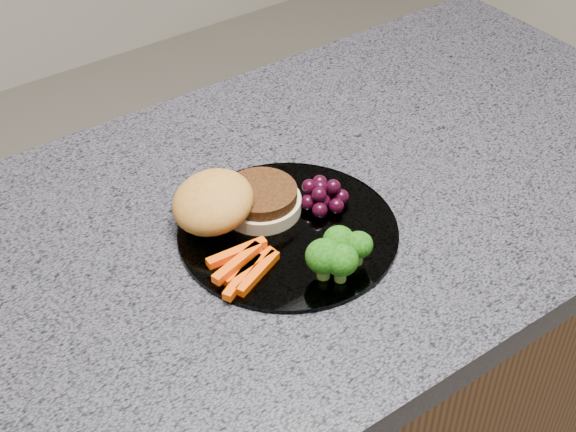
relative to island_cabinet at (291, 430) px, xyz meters
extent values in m
cube|color=brown|center=(0.00, 0.00, 0.00)|extent=(1.20, 0.60, 0.86)
cube|color=#53525D|center=(0.00, 0.00, 0.45)|extent=(1.20, 0.60, 0.04)
cylinder|color=white|center=(-0.03, -0.04, 0.47)|extent=(0.26, 0.26, 0.01)
cylinder|color=beige|center=(-0.04, 0.01, 0.48)|extent=(0.10, 0.10, 0.02)
cylinder|color=#47270D|center=(-0.04, 0.01, 0.50)|extent=(0.09, 0.09, 0.01)
ellipsoid|color=#B5782D|center=(-0.10, 0.02, 0.50)|extent=(0.10, 0.10, 0.05)
cube|color=#FD5104|center=(-0.11, -0.06, 0.48)|extent=(0.07, 0.03, 0.01)
cube|color=#FD5104|center=(-0.11, -0.07, 0.48)|extent=(0.07, 0.02, 0.01)
cube|color=#FD5104|center=(-0.12, -0.08, 0.48)|extent=(0.07, 0.04, 0.01)
cube|color=#FD5104|center=(-0.11, -0.05, 0.49)|extent=(0.07, 0.02, 0.01)
cube|color=#FD5104|center=(-0.12, -0.06, 0.49)|extent=(0.07, 0.03, 0.01)
cube|color=#FD5104|center=(-0.10, -0.08, 0.48)|extent=(0.07, 0.04, 0.01)
cylinder|color=#669B38|center=(-0.05, -0.12, 0.48)|extent=(0.01, 0.01, 0.02)
ellipsoid|color=#143B08|center=(-0.05, -0.12, 0.51)|extent=(0.04, 0.04, 0.04)
cylinder|color=#669B38|center=(-0.02, -0.11, 0.48)|extent=(0.01, 0.01, 0.02)
ellipsoid|color=#143B08|center=(-0.02, -0.11, 0.50)|extent=(0.04, 0.04, 0.03)
cylinder|color=#669B38|center=(-0.03, -0.14, 0.48)|extent=(0.01, 0.01, 0.02)
ellipsoid|color=#143B08|center=(-0.03, -0.14, 0.51)|extent=(0.04, 0.04, 0.03)
cylinder|color=#669B38|center=(0.00, -0.13, 0.48)|extent=(0.01, 0.01, 0.02)
ellipsoid|color=#143B08|center=(0.00, -0.13, 0.50)|extent=(0.03, 0.03, 0.03)
sphere|color=black|center=(0.02, -0.03, 0.49)|extent=(0.02, 0.02, 0.02)
sphere|color=black|center=(0.04, -0.02, 0.49)|extent=(0.02, 0.02, 0.02)
sphere|color=black|center=(0.03, -0.01, 0.49)|extent=(0.02, 0.02, 0.02)
sphere|color=black|center=(0.01, -0.02, 0.49)|extent=(0.02, 0.02, 0.02)
sphere|color=black|center=(0.01, -0.04, 0.49)|extent=(0.02, 0.02, 0.02)
sphere|color=black|center=(0.03, -0.05, 0.49)|extent=(0.02, 0.02, 0.02)
sphere|color=black|center=(0.05, -0.04, 0.49)|extent=(0.02, 0.02, 0.02)
sphere|color=black|center=(0.03, -0.02, 0.50)|extent=(0.02, 0.02, 0.02)
sphere|color=black|center=(0.02, -0.03, 0.50)|extent=(0.02, 0.02, 0.02)
sphere|color=black|center=(0.04, -0.03, 0.50)|extent=(0.02, 0.02, 0.02)
sphere|color=black|center=(0.02, -0.01, 0.50)|extent=(0.02, 0.02, 0.02)
sphere|color=black|center=(0.03, -0.01, 0.50)|extent=(0.02, 0.02, 0.02)
camera|label=1|loc=(-0.44, -0.61, 1.10)|focal=50.00mm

